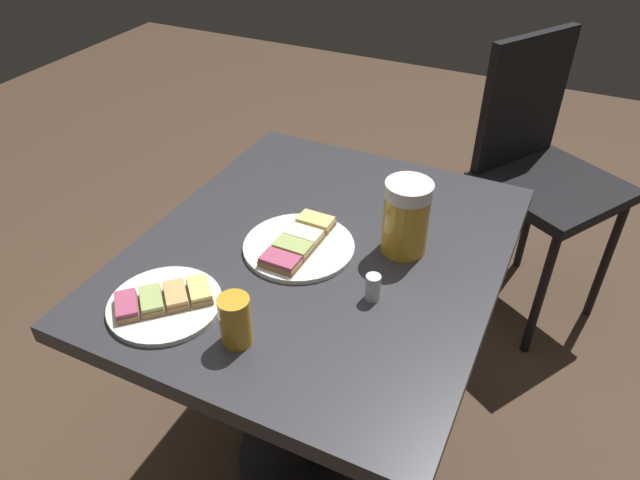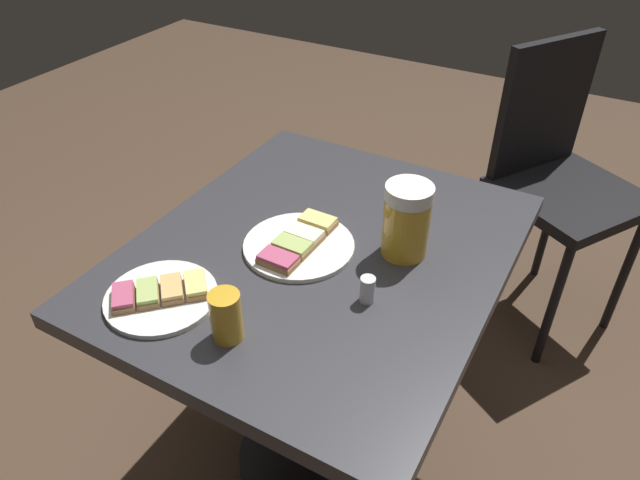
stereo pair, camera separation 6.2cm
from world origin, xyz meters
The scene contains 8 objects.
ground_plane centered at (0.00, 0.00, 0.00)m, with size 6.00×6.00×0.00m, color #4C3828.
cafe_table centered at (0.00, 0.00, 0.57)m, with size 0.83×0.71×0.71m.
plate_near centered at (0.02, -0.04, 0.73)m, with size 0.22×0.22×0.03m.
plate_far centered at (0.27, -0.17, 0.72)m, with size 0.20×0.20×0.03m.
beer_mug centered at (-0.07, 0.15, 0.79)m, with size 0.14×0.09×0.15m.
beer_glass_small centered at (0.29, -0.01, 0.76)m, with size 0.05×0.05×0.09m, color gold.
salt_shaker centered at (0.09, 0.15, 0.74)m, with size 0.03×0.03×0.05m, color silver.
cafe_chair centered at (-0.89, 0.33, 0.54)m, with size 0.52×0.52×0.91m.
Camera 1 is at (0.84, 0.40, 1.43)m, focal length 32.84 mm.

